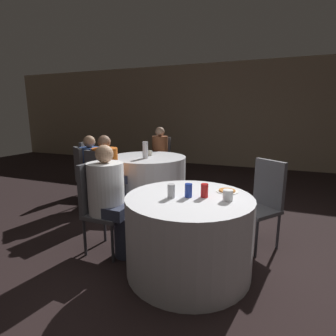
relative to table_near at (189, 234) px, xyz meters
name	(u,v)px	position (x,y,z in m)	size (l,w,h in m)	color
ground_plane	(206,271)	(0.17, 0.04, -0.36)	(16.00, 16.00, 0.00)	black
wall_back	(253,116)	(0.17, 5.26, 1.04)	(16.00, 0.06, 2.80)	gray
table_near	(189,234)	(0.00, 0.00, 0.00)	(1.16, 1.16, 0.73)	silver
table_far	(148,177)	(-1.31, 1.86, 0.00)	(1.32, 1.32, 0.73)	silver
chair_near_northeast	(263,197)	(0.62, 0.78, 0.20)	(0.56, 0.56, 0.96)	#47474C
chair_near_west	(99,200)	(-1.00, 0.02, 0.20)	(0.41, 0.41, 0.96)	#47474C
chair_far_west	(91,164)	(-2.37, 1.69, 0.20)	(0.46, 0.46, 0.96)	#47474C
chair_far_southwest	(85,173)	(-1.96, 1.00, 0.20)	(0.56, 0.56, 0.96)	#47474C
chair_far_south	(101,179)	(-1.53, 0.81, 0.20)	(0.47, 0.48, 0.96)	#47474C
chair_far_north	(161,156)	(-1.50, 2.93, 0.20)	(0.46, 0.47, 0.96)	#47474C
person_floral_shirt	(159,156)	(-1.47, 2.76, 0.23)	(0.36, 0.50, 1.19)	#282828
person_blue_shirt	(96,171)	(-1.86, 1.14, 0.21)	(0.46, 0.48, 1.13)	#4C4238
person_orange_shirt	(109,174)	(-1.50, 0.96, 0.23)	(0.40, 0.51, 1.16)	#33384C
person_white_shirt	(111,199)	(-0.84, 0.02, 0.23)	(0.53, 0.37, 1.15)	#33384C
pizza_plate_near	(227,191)	(0.29, 0.27, 0.37)	(0.21, 0.21, 0.02)	white
soda_can_blue	(188,190)	(0.00, -0.02, 0.42)	(0.07, 0.07, 0.12)	#1E38A5
soda_can_red	(204,191)	(0.13, 0.03, 0.42)	(0.07, 0.07, 0.12)	red
soda_can_silver	(171,191)	(-0.14, -0.09, 0.42)	(0.07, 0.07, 0.12)	silver
cup_near	(228,195)	(0.34, 0.01, 0.41)	(0.09, 0.09, 0.10)	white
bottle_far	(145,150)	(-1.27, 1.70, 0.50)	(0.09, 0.09, 0.28)	white
cup_far	(150,153)	(-1.31, 1.98, 0.41)	(0.07, 0.07, 0.09)	silver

